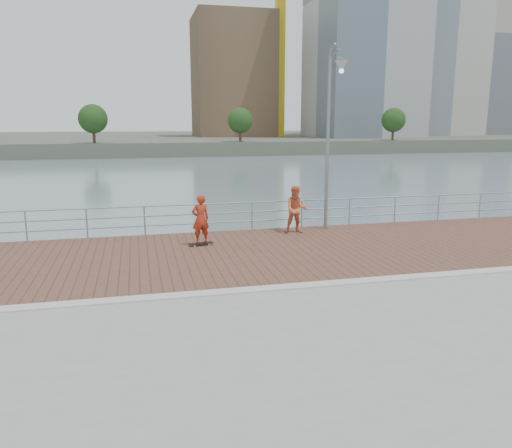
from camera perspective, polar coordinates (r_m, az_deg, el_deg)
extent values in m
plane|color=slate|center=(13.63, 2.03, -15.43)|extent=(400.00, 400.00, 0.00)
cube|color=gray|center=(9.08, 11.26, -23.61)|extent=(40.00, 24.00, 2.00)
cube|color=brown|center=(16.18, -1.32, -3.35)|extent=(40.00, 6.80, 0.02)
cube|color=#B7B5AD|center=(12.83, 2.09, -7.34)|extent=(40.00, 0.40, 0.06)
cube|color=#4C5142|center=(134.31, -12.19, 9.37)|extent=(320.00, 95.00, 2.50)
cylinder|color=#8C9EA8|center=(19.43, -24.79, -0.25)|extent=(0.06, 0.06, 1.10)
cylinder|color=#8C9EA8|center=(19.12, -18.77, 0.04)|extent=(0.06, 0.06, 1.10)
cylinder|color=#8C9EA8|center=(19.03, -12.61, 0.33)|extent=(0.06, 0.06, 1.10)
cylinder|color=#8C9EA8|center=(19.16, -6.47, 0.62)|extent=(0.06, 0.06, 1.10)
cylinder|color=#8C9EA8|center=(19.51, -0.48, 0.89)|extent=(0.06, 0.06, 1.10)
cylinder|color=#8C9EA8|center=(20.06, 5.24, 1.15)|extent=(0.06, 0.06, 1.10)
cylinder|color=#8C9EA8|center=(20.80, 10.61, 1.37)|extent=(0.06, 0.06, 1.10)
cylinder|color=#8C9EA8|center=(21.71, 15.57, 1.57)|extent=(0.06, 0.06, 1.10)
cylinder|color=#8C9EA8|center=(22.77, 20.10, 1.74)|extent=(0.06, 0.06, 1.10)
cylinder|color=#8C9EA8|center=(23.96, 24.21, 1.89)|extent=(0.06, 0.06, 1.10)
cylinder|color=#8C9EA8|center=(19.21, -3.47, 2.37)|extent=(39.00, 0.05, 0.05)
cylinder|color=#8C9EA8|center=(19.28, -3.45, 1.27)|extent=(39.00, 0.05, 0.05)
cylinder|color=#8C9EA8|center=(19.35, -3.44, 0.22)|extent=(39.00, 0.05, 0.05)
cylinder|color=slate|center=(19.56, 8.19, 8.92)|extent=(0.13, 0.13, 6.59)
cylinder|color=slate|center=(19.18, 9.13, 18.71)|extent=(0.08, 1.10, 0.08)
cone|color=#B2B2AD|center=(18.65, 9.78, 18.21)|extent=(0.48, 0.48, 0.38)
cube|color=black|center=(17.21, -6.30, -2.19)|extent=(0.83, 0.36, 0.03)
cylinder|color=beige|center=(17.08, -7.04, -2.48)|extent=(0.07, 0.05, 0.06)
cylinder|color=beige|center=(17.24, -5.40, -2.31)|extent=(0.07, 0.05, 0.06)
cylinder|color=beige|center=(17.22, -7.19, -2.37)|extent=(0.07, 0.05, 0.06)
cylinder|color=beige|center=(17.37, -5.55, -2.21)|extent=(0.07, 0.05, 0.06)
imported|color=#AB2E16|center=(17.03, -6.36, 0.56)|extent=(0.68, 0.51, 1.67)
imported|color=#DA6640|center=(18.93, 4.62, 1.65)|extent=(0.98, 0.82, 1.79)
cube|color=gold|center=(122.23, 2.77, 21.76)|extent=(2.00, 2.00, 50.00)
cube|color=brown|center=(124.30, -2.71, 16.46)|extent=(18.00, 18.00, 27.90)
cube|color=#ADA38E|center=(161.81, 25.53, 18.44)|extent=(24.00, 22.00, 51.23)
cylinder|color=#473323|center=(88.95, -18.05, 9.99)|extent=(0.50, 0.50, 3.73)
sphere|color=#193814|center=(88.93, -18.14, 11.36)|extent=(4.80, 4.80, 4.80)
cylinder|color=#473323|center=(90.56, -1.82, 10.49)|extent=(0.50, 0.50, 3.47)
sphere|color=#193814|center=(90.54, -1.83, 11.74)|extent=(4.46, 4.46, 4.46)
cylinder|color=#473323|center=(100.98, 15.38, 10.23)|extent=(0.50, 0.50, 3.55)
sphere|color=#193814|center=(100.96, 15.44, 11.39)|extent=(4.57, 4.57, 4.57)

